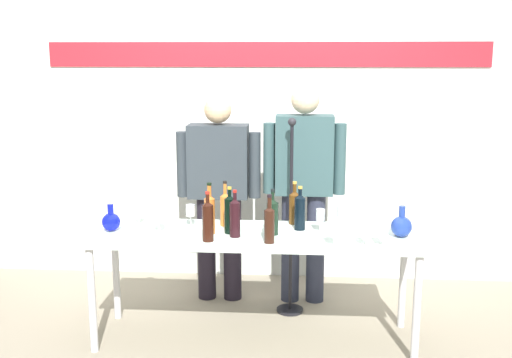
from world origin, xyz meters
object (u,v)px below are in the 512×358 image
presenter_right (304,180)px  wine_glass_left_0 (159,216)px  wine_bottle_8 (294,206)px  wine_glass_right_1 (384,228)px  wine_bottle_6 (235,217)px  wine_glass_right_4 (366,229)px  wine_bottle_1 (210,213)px  wine_bottle_7 (230,213)px  wine_bottle_5 (225,208)px  wine_bottle_0 (208,220)px  wine_glass_right_0 (320,216)px  decanter_blue_right (401,226)px  decanter_blue_left (111,221)px  wine_bottle_2 (273,216)px  wine_glass_left_2 (138,208)px  presenter_left (219,185)px  wine_bottle_4 (269,223)px  wine_glass_right_3 (334,229)px  microphone_stand (291,250)px  wine_glass_right_2 (342,212)px  wine_glass_left_1 (190,211)px  display_table (254,242)px  wine_bottle_3 (300,211)px

presenter_right → wine_glass_left_0: size_ratio=10.45×
wine_bottle_8 → wine_glass_right_1: wine_bottle_8 is taller
wine_bottle_6 → wine_glass_right_4: bearing=-9.8°
wine_bottle_1 → wine_glass_left_0: size_ratio=2.11×
wine_bottle_7 → wine_bottle_6: bearing=-61.5°
wine_bottle_5 → wine_bottle_6: wine_bottle_5 is taller
wine_bottle_0 → wine_glass_right_0: size_ratio=2.03×
decanter_blue_right → wine_bottle_7: bearing=179.7°
decanter_blue_left → wine_bottle_7: wine_bottle_7 is taller
wine_bottle_2 → wine_glass_left_2: wine_bottle_2 is taller
presenter_left → wine_glass_left_0: size_ratio=9.94×
wine_bottle_1 → wine_bottle_4: (0.40, -0.17, -0.01)m
wine_bottle_4 → wine_glass_right_3: (0.40, -0.03, -0.02)m
wine_glass_left_2 → microphone_stand: size_ratio=0.11×
wine_bottle_1 → wine_bottle_2: wine_bottle_1 is taller
wine_bottle_8 → wine_glass_left_0: size_ratio=1.85×
wine_bottle_5 → presenter_left: bearing=102.1°
wine_bottle_1 → wine_glass_right_2: bearing=16.7°
wine_glass_right_0 → wine_glass_right_1: wine_glass_right_1 is taller
wine_bottle_4 → wine_glass_left_1: size_ratio=2.01×
presenter_right → wine_bottle_5: presenter_right is taller
wine_bottle_7 → wine_glass_left_0: wine_bottle_7 is taller
decanter_blue_right → presenter_right: presenter_right is taller
display_table → decanter_blue_left: decanter_blue_left is taller
wine_glass_right_2 → wine_glass_right_3: wine_glass_right_3 is taller
decanter_blue_left → decanter_blue_right: bearing=0.0°
presenter_left → wine_glass_right_1: size_ratio=9.76×
presenter_right → wine_glass_left_2: (-1.14, -0.54, -0.10)m
wine_bottle_5 → wine_glass_right_1: (1.02, -0.40, -0.01)m
decanter_blue_left → wine_bottle_4: size_ratio=0.59×
wine_bottle_6 → wine_glass_left_1: (-0.33, 0.21, -0.02)m
presenter_left → wine_glass_right_2: presenter_left is taller
display_table → wine_bottle_0: (-0.28, -0.20, 0.20)m
wine_glass_right_0 → wine_glass_right_3: size_ratio=1.11×
wine_glass_left_0 → wine_glass_right_1: wine_glass_right_1 is taller
wine_bottle_3 → wine_glass_left_1: 0.74m
presenter_left → wine_bottle_1: (0.04, -0.73, -0.03)m
microphone_stand → decanter_blue_right: bearing=-34.5°
wine_bottle_5 → wine_glass_right_1: bearing=-21.4°
presenter_right → wine_bottle_2: bearing=-106.0°
presenter_right → wine_bottle_6: presenter_right is taller
wine_bottle_1 → wine_bottle_6: 0.18m
presenter_left → wine_glass_left_2: 0.73m
wine_bottle_3 → wine_bottle_0: bearing=-152.5°
wine_bottle_5 → wine_glass_left_2: (-0.60, -0.01, -0.01)m
wine_bottle_2 → wine_bottle_7: wine_bottle_7 is taller
presenter_left → wine_bottle_7: size_ratio=5.16×
presenter_right → wine_glass_right_4: (0.37, -0.93, -0.11)m
wine_bottle_4 → wine_glass_right_1: 0.70m
wine_glass_right_1 → wine_glass_right_3: wine_glass_right_1 is taller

